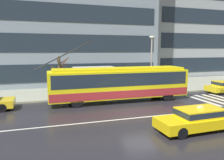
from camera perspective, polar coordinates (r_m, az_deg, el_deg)
The scene contains 14 objects.
ground_plane at distance 16.14m, azimuth 7.38°, elevation -8.33°, with size 160.00×160.00×0.00m, color #242227.
sidewalk_slab at distance 25.61m, azimuth -2.26°, elevation -2.05°, with size 80.00×10.00×0.14m, color gray.
crosswalk_stripe_edge_near at distance 21.15m, azimuth 22.75°, elevation -4.98°, with size 0.44×4.40×0.01m, color beige.
crosswalk_stripe_inner_a at distance 21.73m, azimuth 24.58°, elevation -4.75°, with size 0.44×4.40×0.01m, color beige.
crosswalk_stripe_center at distance 22.33m, azimuth 26.31°, elevation -4.53°, with size 0.44×4.40×0.01m, color beige.
lane_centre_line at distance 15.11m, azimuth 9.30°, elevation -9.50°, with size 72.00×0.14×0.01m, color silver.
trolleybus at distance 19.04m, azimuth 2.05°, elevation -0.77°, with size 13.14×2.62×5.27m.
taxi_oncoming_near at distance 13.26m, azimuth 21.63°, elevation -9.28°, with size 4.70×1.85×1.39m.
bus_shelter at distance 21.99m, azimuth -4.86°, elevation 1.81°, with size 4.09×1.89×2.67m.
pedestrian_at_shelter at distance 23.78m, azimuth 4.71°, elevation 1.12°, with size 1.37×1.37×1.93m.
pedestrian_approaching_curb at distance 22.65m, azimuth -10.42°, elevation 0.72°, with size 1.36×1.36×1.95m.
street_lamp at distance 22.83m, azimuth 10.33°, elevation 5.57°, with size 0.60×0.32×5.78m.
street_tree_bare at distance 23.02m, azimuth -13.53°, elevation 2.06°, with size 1.93×1.20×3.73m.
office_tower_corner_right at distance 46.40m, azimuth 23.57°, elevation 13.87°, with size 27.56×11.45×19.67m.
Camera 1 is at (-6.52, -14.06, 4.49)m, focal length 34.79 mm.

